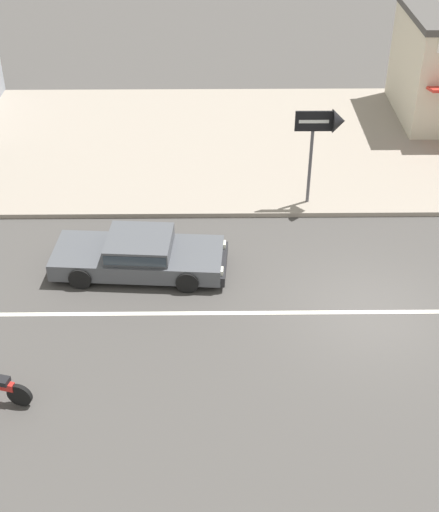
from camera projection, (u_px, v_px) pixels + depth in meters
The scene contains 5 objects.
ground_plane at pixel (370, 312), 17.92m from camera, with size 160.00×160.00×0.00m, color #423F3D.
lane_centre_stripe at pixel (370, 312), 17.92m from camera, with size 50.40×0.14×0.01m, color silver.
kerb_strip at pixel (321, 143), 25.74m from camera, with size 68.00×10.00×0.15m, color gray.
sedan_dark_grey_2 at pixel (140, 254), 19.10m from camera, with size 4.76×2.14×1.06m.
arrow_signboard at pixel (331, 126), 20.68m from camera, with size 1.45×0.68×3.04m.
Camera 1 is at (-3.93, -13.88, 11.38)m, focal length 50.00 mm.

